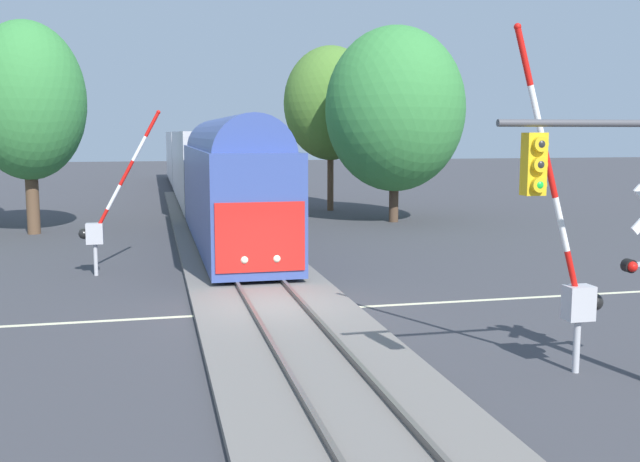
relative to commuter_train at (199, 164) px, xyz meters
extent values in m
plane|color=#3D3D42|center=(0.00, -30.89, -2.73)|extent=(220.00, 220.00, 0.00)
cube|color=beige|center=(0.00, -30.89, -2.73)|extent=(44.00, 0.20, 0.01)
cube|color=slate|center=(0.00, -30.89, -2.64)|extent=(4.40, 80.00, 0.18)
cube|color=#56514C|center=(-0.72, -30.89, -2.48)|extent=(0.10, 80.00, 0.14)
cube|color=#56514C|center=(0.71, -30.89, -2.48)|extent=(0.10, 80.00, 0.14)
cube|color=#384C93|center=(0.00, -19.84, -0.46)|extent=(3.00, 16.75, 3.90)
cube|color=red|center=(0.00, -28.24, -1.05)|extent=(2.76, 0.08, 2.15)
cylinder|color=#384C93|center=(0.00, -19.84, 1.37)|extent=(2.76, 15.08, 2.76)
sphere|color=#F4F2CC|center=(-0.50, -28.25, -1.73)|extent=(0.24, 0.24, 0.24)
sphere|color=#F4F2CC|center=(0.50, -28.25, -1.73)|extent=(0.24, 0.24, 0.24)
cube|color=silver|center=(0.00, -0.15, -0.11)|extent=(3.00, 20.83, 4.60)
cube|color=black|center=(1.51, -0.15, 0.19)|extent=(0.04, 18.75, 0.90)
cube|color=red|center=(1.52, -0.15, -1.26)|extent=(0.04, 19.16, 0.36)
cube|color=silver|center=(0.00, 21.58, -0.11)|extent=(3.00, 20.83, 4.60)
cube|color=black|center=(1.51, 21.58, 0.19)|extent=(0.04, 18.75, 0.90)
cube|color=red|center=(1.52, 21.58, -1.26)|extent=(0.04, 19.16, 0.36)
cylinder|color=#B7B7BC|center=(5.12, -37.32, -2.18)|extent=(0.14, 0.14, 1.10)
cube|color=#B7B7BC|center=(5.12, -37.32, -1.28)|extent=(0.56, 0.40, 0.70)
sphere|color=black|center=(5.47, -37.32, -1.28)|extent=(0.36, 0.36, 0.36)
cylinder|color=red|center=(4.96, -37.32, -0.75)|extent=(0.43, 0.12, 1.10)
cylinder|color=white|center=(4.65, -37.32, 0.32)|extent=(0.43, 0.12, 1.10)
cylinder|color=red|center=(4.34, -37.32, 1.39)|extent=(0.43, 0.12, 1.10)
cylinder|color=white|center=(4.03, -37.32, 2.47)|extent=(0.43, 0.12, 1.10)
cylinder|color=red|center=(3.72, -37.32, 3.54)|extent=(0.43, 0.12, 1.10)
sphere|color=red|center=(3.56, -37.32, 4.07)|extent=(0.14, 0.14, 0.14)
cylinder|color=black|center=(5.67, -38.08, -0.41)|extent=(0.26, 0.18, 0.26)
sphere|color=red|center=(5.67, -38.18, -0.41)|extent=(0.20, 0.20, 0.20)
cylinder|color=#B7B7BC|center=(-5.12, -24.47, -2.18)|extent=(0.14, 0.14, 1.10)
cube|color=#B7B7BC|center=(-5.12, -24.47, -1.28)|extent=(0.56, 0.40, 0.70)
sphere|color=black|center=(-5.47, -24.47, -1.28)|extent=(0.36, 0.36, 0.36)
cylinder|color=red|center=(-4.90, -24.47, -0.87)|extent=(0.55, 0.12, 0.87)
cylinder|color=white|center=(-4.45, -24.47, -0.06)|extent=(0.55, 0.12, 0.87)
cylinder|color=red|center=(-4.01, -24.47, 0.76)|extent=(0.55, 0.12, 0.87)
cylinder|color=white|center=(-3.56, -24.47, 1.58)|extent=(0.55, 0.12, 0.87)
cylinder|color=red|center=(-3.11, -24.47, 2.39)|extent=(0.55, 0.12, 0.87)
sphere|color=red|center=(-2.89, -24.47, 2.80)|extent=(0.14, 0.14, 0.14)
cylinder|color=#4C4C51|center=(4.29, -39.52, 2.26)|extent=(4.32, 0.12, 0.12)
cube|color=gold|center=(2.78, -39.52, 1.61)|extent=(0.34, 0.26, 1.00)
sphere|color=#262626|center=(2.78, -39.67, 1.93)|extent=(0.20, 0.20, 0.20)
cylinder|color=gold|center=(2.78, -39.70, 1.93)|extent=(0.24, 0.10, 0.24)
sphere|color=#262626|center=(2.78, -39.67, 1.61)|extent=(0.20, 0.20, 0.20)
cylinder|color=gold|center=(2.78, -39.70, 1.61)|extent=(0.24, 0.10, 0.24)
sphere|color=green|center=(2.78, -39.67, 1.29)|extent=(0.20, 0.20, 0.20)
cylinder|color=gold|center=(2.78, -39.70, 1.29)|extent=(0.24, 0.10, 0.24)
cylinder|color=#4C3828|center=(9.69, -12.21, -1.34)|extent=(0.51, 0.51, 2.79)
ellipsoid|color=#38843D|center=(9.69, -12.21, 3.36)|extent=(7.52, 7.52, 8.82)
cylinder|color=brown|center=(7.73, -5.65, -0.72)|extent=(0.39, 0.39, 4.03)
ellipsoid|color=#4C7A2D|center=(7.73, -5.65, 3.91)|extent=(5.79, 5.79, 6.98)
cylinder|color=brown|center=(-8.78, -12.91, -0.96)|extent=(0.61, 0.61, 3.54)
ellipsoid|color=#38843D|center=(-8.78, -12.91, 3.61)|extent=(5.40, 5.40, 7.47)
camera|label=1|loc=(-3.19, -50.21, 2.11)|focal=41.20mm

